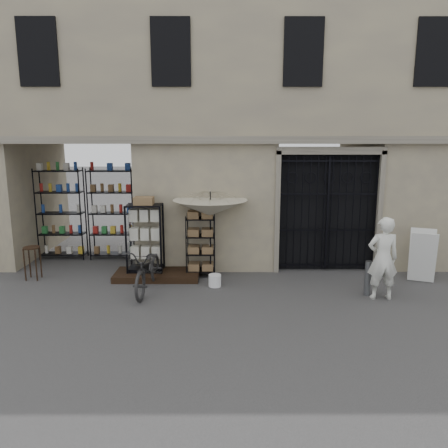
{
  "coord_description": "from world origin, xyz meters",
  "views": [
    {
      "loc": [
        -0.83,
        -8.45,
        3.35
      ],
      "look_at": [
        -0.8,
        1.4,
        1.35
      ],
      "focal_mm": 35.0,
      "sensor_mm": 36.0,
      "label": 1
    }
  ],
  "objects_px": {
    "bicycle": "(149,291)",
    "steel_bollard": "(368,278)",
    "white_bucket": "(215,280)",
    "easel_sign": "(422,256)",
    "shopkeeper": "(380,298)",
    "wooden_stool": "(33,262)",
    "wire_rack": "(201,246)",
    "market_umbrella": "(210,203)",
    "display_cabinet": "(145,241)"
  },
  "relations": [
    {
      "from": "white_bucket",
      "to": "bicycle",
      "type": "xyz_separation_m",
      "value": [
        -1.44,
        -0.3,
        -0.14
      ]
    },
    {
      "from": "wire_rack",
      "to": "market_umbrella",
      "type": "relative_size",
      "value": 0.61
    },
    {
      "from": "shopkeeper",
      "to": "white_bucket",
      "type": "bearing_deg",
      "value": -12.64
    },
    {
      "from": "white_bucket",
      "to": "wooden_stool",
      "type": "distance_m",
      "value": 4.35
    },
    {
      "from": "wire_rack",
      "to": "bicycle",
      "type": "xyz_separation_m",
      "value": [
        -1.09,
        -1.07,
        -0.74
      ]
    },
    {
      "from": "wire_rack",
      "to": "shopkeeper",
      "type": "relative_size",
      "value": 0.87
    },
    {
      "from": "shopkeeper",
      "to": "easel_sign",
      "type": "bearing_deg",
      "value": -140.88
    },
    {
      "from": "bicycle",
      "to": "easel_sign",
      "type": "height_order",
      "value": "easel_sign"
    },
    {
      "from": "display_cabinet",
      "to": "white_bucket",
      "type": "relative_size",
      "value": 6.15
    },
    {
      "from": "market_umbrella",
      "to": "white_bucket",
      "type": "distance_m",
      "value": 1.79
    },
    {
      "from": "wire_rack",
      "to": "shopkeeper",
      "type": "distance_m",
      "value": 4.19
    },
    {
      "from": "wooden_stool",
      "to": "easel_sign",
      "type": "height_order",
      "value": "easel_sign"
    },
    {
      "from": "wire_rack",
      "to": "easel_sign",
      "type": "distance_m",
      "value": 5.19
    },
    {
      "from": "market_umbrella",
      "to": "white_bucket",
      "type": "bearing_deg",
      "value": -80.69
    },
    {
      "from": "display_cabinet",
      "to": "market_umbrella",
      "type": "relative_size",
      "value": 0.7
    },
    {
      "from": "white_bucket",
      "to": "bicycle",
      "type": "distance_m",
      "value": 1.48
    },
    {
      "from": "market_umbrella",
      "to": "wire_rack",
      "type": "bearing_deg",
      "value": 160.63
    },
    {
      "from": "bicycle",
      "to": "shopkeeper",
      "type": "height_order",
      "value": "bicycle"
    },
    {
      "from": "display_cabinet",
      "to": "market_umbrella",
      "type": "xyz_separation_m",
      "value": [
        1.56,
        -0.02,
        0.92
      ]
    },
    {
      "from": "bicycle",
      "to": "market_umbrella",
      "type": "bearing_deg",
      "value": 41.59
    },
    {
      "from": "market_umbrella",
      "to": "wooden_stool",
      "type": "bearing_deg",
      "value": -177.66
    },
    {
      "from": "wooden_stool",
      "to": "easel_sign",
      "type": "relative_size",
      "value": 0.67
    },
    {
      "from": "bicycle",
      "to": "wooden_stool",
      "type": "bearing_deg",
      "value": 169.24
    },
    {
      "from": "white_bucket",
      "to": "easel_sign",
      "type": "xyz_separation_m",
      "value": [
        4.82,
        0.34,
        0.48
      ]
    },
    {
      "from": "wire_rack",
      "to": "bicycle",
      "type": "relative_size",
      "value": 0.79
    },
    {
      "from": "bicycle",
      "to": "steel_bollard",
      "type": "bearing_deg",
      "value": 1.71
    },
    {
      "from": "display_cabinet",
      "to": "market_umbrella",
      "type": "height_order",
      "value": "market_umbrella"
    },
    {
      "from": "wire_rack",
      "to": "easel_sign",
      "type": "relative_size",
      "value": 1.27
    },
    {
      "from": "wire_rack",
      "to": "bicycle",
      "type": "height_order",
      "value": "wire_rack"
    },
    {
      "from": "shopkeeper",
      "to": "market_umbrella",
      "type": "bearing_deg",
      "value": -22.27
    },
    {
      "from": "wire_rack",
      "to": "easel_sign",
      "type": "xyz_separation_m",
      "value": [
        5.17,
        -0.43,
        -0.12
      ]
    },
    {
      "from": "market_umbrella",
      "to": "shopkeeper",
      "type": "relative_size",
      "value": 1.43
    },
    {
      "from": "market_umbrella",
      "to": "steel_bollard",
      "type": "distance_m",
      "value": 3.87
    },
    {
      "from": "steel_bollard",
      "to": "shopkeeper",
      "type": "distance_m",
      "value": 0.47
    },
    {
      "from": "wooden_stool",
      "to": "shopkeeper",
      "type": "distance_m",
      "value": 7.91
    },
    {
      "from": "shopkeeper",
      "to": "steel_bollard",
      "type": "bearing_deg",
      "value": -41.25
    },
    {
      "from": "display_cabinet",
      "to": "shopkeeper",
      "type": "height_order",
      "value": "display_cabinet"
    },
    {
      "from": "white_bucket",
      "to": "wire_rack",
      "type": "bearing_deg",
      "value": 114.54
    },
    {
      "from": "wire_rack",
      "to": "market_umbrella",
      "type": "bearing_deg",
      "value": -4.3
    },
    {
      "from": "white_bucket",
      "to": "shopkeeper",
      "type": "height_order",
      "value": "white_bucket"
    },
    {
      "from": "wire_rack",
      "to": "wooden_stool",
      "type": "xyz_separation_m",
      "value": [
        -3.96,
        -0.26,
        -0.32
      ]
    },
    {
      "from": "display_cabinet",
      "to": "bicycle",
      "type": "height_order",
      "value": "display_cabinet"
    },
    {
      "from": "white_bucket",
      "to": "easel_sign",
      "type": "height_order",
      "value": "easel_sign"
    },
    {
      "from": "white_bucket",
      "to": "easel_sign",
      "type": "bearing_deg",
      "value": 4.08
    },
    {
      "from": "bicycle",
      "to": "wooden_stool",
      "type": "height_order",
      "value": "bicycle"
    },
    {
      "from": "white_bucket",
      "to": "shopkeeper",
      "type": "bearing_deg",
      "value": -12.28
    },
    {
      "from": "display_cabinet",
      "to": "easel_sign",
      "type": "bearing_deg",
      "value": -16.74
    },
    {
      "from": "shopkeeper",
      "to": "wire_rack",
      "type": "bearing_deg",
      "value": -22.11
    },
    {
      "from": "white_bucket",
      "to": "shopkeeper",
      "type": "distance_m",
      "value": 3.56
    },
    {
      "from": "bicycle",
      "to": "steel_bollard",
      "type": "height_order",
      "value": "bicycle"
    }
  ]
}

